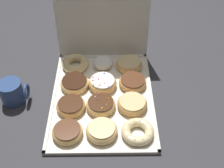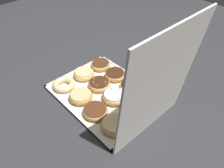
{
  "view_description": "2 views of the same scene",
  "coord_description": "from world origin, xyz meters",
  "px_view_note": "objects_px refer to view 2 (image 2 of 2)",
  "views": [
    {
      "loc": [
        0.03,
        -0.79,
        0.86
      ],
      "look_at": [
        0.04,
        0.03,
        0.05
      ],
      "focal_mm": 46.51,
      "sensor_mm": 36.0,
      "label": 1
    },
    {
      "loc": [
        0.51,
        0.6,
        0.77
      ],
      "look_at": [
        -0.04,
        -0.0,
        0.05
      ],
      "focal_mm": 35.3,
      "sensor_mm": 36.0,
      "label": 2
    }
  ],
  "objects_px": {
    "glazed_ring_donut_1": "(83,74)",
    "cruller_donut_2": "(64,84)",
    "chocolate_frosted_donut_0": "(101,65)",
    "chocolate_frosted_donut_6": "(131,86)",
    "sprinkle_donut_7": "(115,96)",
    "chocolate_frosted_donut_8": "(95,111)",
    "donut_box": "(106,94)",
    "chocolate_frosted_donut_3": "(115,75)",
    "powdered_filled_donut_10": "(134,111)",
    "coffee_mug": "(152,59)",
    "sprinkle_donut_4": "(99,84)",
    "cruller_donut_9": "(151,98)",
    "glazed_ring_donut_11": "(114,125)",
    "glazed_ring_donut_5": "(81,96)"
  },
  "relations": [
    {
      "from": "glazed_ring_donut_1",
      "to": "cruller_donut_2",
      "type": "height_order",
      "value": "glazed_ring_donut_1"
    },
    {
      "from": "chocolate_frosted_donut_0",
      "to": "chocolate_frosted_donut_6",
      "type": "relative_size",
      "value": 0.93
    },
    {
      "from": "sprinkle_donut_7",
      "to": "chocolate_frosted_donut_8",
      "type": "bearing_deg",
      "value": 3.73
    },
    {
      "from": "sprinkle_donut_7",
      "to": "glazed_ring_donut_1",
      "type": "bearing_deg",
      "value": -88.3
    },
    {
      "from": "donut_box",
      "to": "chocolate_frosted_donut_6",
      "type": "xyz_separation_m",
      "value": [
        -0.11,
        0.06,
        0.02
      ]
    },
    {
      "from": "chocolate_frosted_donut_3",
      "to": "chocolate_frosted_donut_8",
      "type": "xyz_separation_m",
      "value": [
        0.24,
        0.13,
        -0.0
      ]
    },
    {
      "from": "powdered_filled_donut_10",
      "to": "coffee_mug",
      "type": "bearing_deg",
      "value": -151.43
    },
    {
      "from": "chocolate_frosted_donut_0",
      "to": "glazed_ring_donut_1",
      "type": "distance_m",
      "value": 0.13
    },
    {
      "from": "sprinkle_donut_4",
      "to": "chocolate_frosted_donut_6",
      "type": "distance_m",
      "value": 0.16
    },
    {
      "from": "cruller_donut_9",
      "to": "glazed_ring_donut_1",
      "type": "bearing_deg",
      "value": -70.89
    },
    {
      "from": "chocolate_frosted_donut_8",
      "to": "glazed_ring_donut_1",
      "type": "bearing_deg",
      "value": -115.87
    },
    {
      "from": "chocolate_frosted_donut_6",
      "to": "chocolate_frosted_donut_8",
      "type": "bearing_deg",
      "value": 1.0
    },
    {
      "from": "sprinkle_donut_4",
      "to": "cruller_donut_9",
      "type": "bearing_deg",
      "value": 115.37
    },
    {
      "from": "glazed_ring_donut_1",
      "to": "glazed_ring_donut_11",
      "type": "height_order",
      "value": "glazed_ring_donut_1"
    },
    {
      "from": "glazed_ring_donut_1",
      "to": "powdered_filled_donut_10",
      "type": "distance_m",
      "value": 0.36
    },
    {
      "from": "cruller_donut_2",
      "to": "chocolate_frosted_donut_8",
      "type": "bearing_deg",
      "value": 90.49
    },
    {
      "from": "glazed_ring_donut_5",
      "to": "powdered_filled_donut_10",
      "type": "height_order",
      "value": "powdered_filled_donut_10"
    },
    {
      "from": "chocolate_frosted_donut_6",
      "to": "coffee_mug",
      "type": "distance_m",
      "value": 0.24
    },
    {
      "from": "chocolate_frosted_donut_6",
      "to": "glazed_ring_donut_1",
      "type": "bearing_deg",
      "value": -63.62
    },
    {
      "from": "sprinkle_donut_4",
      "to": "glazed_ring_donut_5",
      "type": "xyz_separation_m",
      "value": [
        0.12,
        0.0,
        -0.0
      ]
    },
    {
      "from": "glazed_ring_donut_11",
      "to": "chocolate_frosted_donut_3",
      "type": "bearing_deg",
      "value": -134.27
    },
    {
      "from": "chocolate_frosted_donut_6",
      "to": "donut_box",
      "type": "bearing_deg",
      "value": -27.83
    },
    {
      "from": "chocolate_frosted_donut_8",
      "to": "cruller_donut_9",
      "type": "xyz_separation_m",
      "value": [
        -0.25,
        0.12,
        0.0
      ]
    },
    {
      "from": "chocolate_frosted_donut_8",
      "to": "glazed_ring_donut_11",
      "type": "bearing_deg",
      "value": 94.29
    },
    {
      "from": "donut_box",
      "to": "chocolate_frosted_donut_8",
      "type": "distance_m",
      "value": 0.14
    },
    {
      "from": "glazed_ring_donut_1",
      "to": "chocolate_frosted_donut_6",
      "type": "relative_size",
      "value": 0.96
    },
    {
      "from": "glazed_ring_donut_1",
      "to": "glazed_ring_donut_5",
      "type": "xyz_separation_m",
      "value": [
        0.11,
        0.12,
        -0.0
      ]
    },
    {
      "from": "donut_box",
      "to": "glazed_ring_donut_1",
      "type": "height_order",
      "value": "glazed_ring_donut_1"
    },
    {
      "from": "sprinkle_donut_4",
      "to": "sprinkle_donut_7",
      "type": "relative_size",
      "value": 0.98
    },
    {
      "from": "cruller_donut_9",
      "to": "glazed_ring_donut_11",
      "type": "relative_size",
      "value": 1.03
    },
    {
      "from": "donut_box",
      "to": "cruller_donut_9",
      "type": "distance_m",
      "value": 0.22
    },
    {
      "from": "sprinkle_donut_4",
      "to": "glazed_ring_donut_5",
      "type": "bearing_deg",
      "value": 2.24
    },
    {
      "from": "cruller_donut_2",
      "to": "glazed_ring_donut_11",
      "type": "relative_size",
      "value": 1.01
    },
    {
      "from": "sprinkle_donut_7",
      "to": "chocolate_frosted_donut_6",
      "type": "bearing_deg",
      "value": 177.94
    },
    {
      "from": "sprinkle_donut_4",
      "to": "sprinkle_donut_7",
      "type": "xyz_separation_m",
      "value": [
        0.0,
        0.12,
        0.0
      ]
    },
    {
      "from": "chocolate_frosted_donut_6",
      "to": "cruller_donut_9",
      "type": "bearing_deg",
      "value": 93.28
    },
    {
      "from": "donut_box",
      "to": "cruller_donut_2",
      "type": "relative_size",
      "value": 4.48
    },
    {
      "from": "powdered_filled_donut_10",
      "to": "coffee_mug",
      "type": "xyz_separation_m",
      "value": [
        -0.35,
        -0.19,
        0.02
      ]
    },
    {
      "from": "glazed_ring_donut_5",
      "to": "sprinkle_donut_7",
      "type": "relative_size",
      "value": 1.0
    },
    {
      "from": "chocolate_frosted_donut_3",
      "to": "cruller_donut_9",
      "type": "relative_size",
      "value": 0.94
    },
    {
      "from": "glazed_ring_donut_1",
      "to": "powdered_filled_donut_10",
      "type": "xyz_separation_m",
      "value": [
        -0.01,
        0.36,
        0.0
      ]
    },
    {
      "from": "glazed_ring_donut_1",
      "to": "chocolate_frosted_donut_8",
      "type": "relative_size",
      "value": 0.98
    },
    {
      "from": "sprinkle_donut_4",
      "to": "chocolate_frosted_donut_8",
      "type": "xyz_separation_m",
      "value": [
        0.13,
        0.12,
        -0.0
      ]
    },
    {
      "from": "sprinkle_donut_4",
      "to": "powdered_filled_donut_10",
      "type": "height_order",
      "value": "powdered_filled_donut_10"
    },
    {
      "from": "cruller_donut_9",
      "to": "glazed_ring_donut_11",
      "type": "bearing_deg",
      "value": -1.91
    },
    {
      "from": "sprinkle_donut_7",
      "to": "glazed_ring_donut_11",
      "type": "distance_m",
      "value": 0.17
    },
    {
      "from": "cruller_donut_2",
      "to": "chocolate_frosted_donut_3",
      "type": "xyz_separation_m",
      "value": [
        -0.24,
        0.12,
        0.0
      ]
    },
    {
      "from": "glazed_ring_donut_5",
      "to": "chocolate_frosted_donut_8",
      "type": "bearing_deg",
      "value": 85.69
    },
    {
      "from": "coffee_mug",
      "to": "sprinkle_donut_7",
      "type": "bearing_deg",
      "value": 10.05
    },
    {
      "from": "donut_box",
      "to": "glazed_ring_donut_5",
      "type": "height_order",
      "value": "glazed_ring_donut_5"
    }
  ]
}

